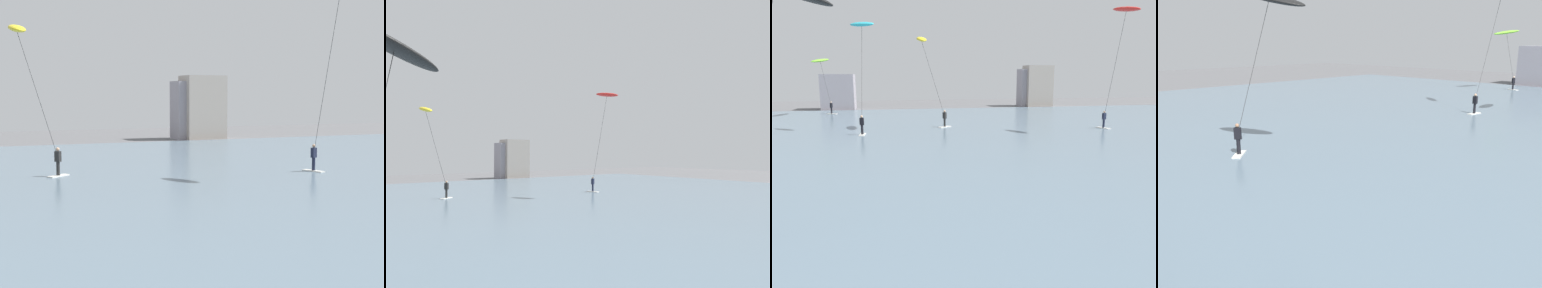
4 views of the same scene
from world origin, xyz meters
The scene contains 3 objects.
kitesurfer_lime centered at (-13.86, 49.86, 6.47)m, with size 2.70×4.08×7.20m.
kitesurfer_cyan centered at (-7.92, 34.57, 8.18)m, with size 2.57×4.38×9.62m.
kitesurfer_black centered at (-9.38, 13.94, 7.28)m, with size 3.95×3.40×8.34m.
Camera 4 is at (7.30, 2.97, 5.71)m, focal length 36.98 mm.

